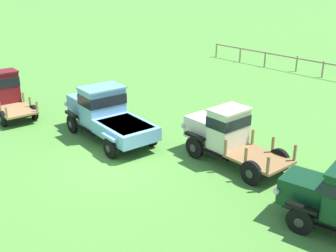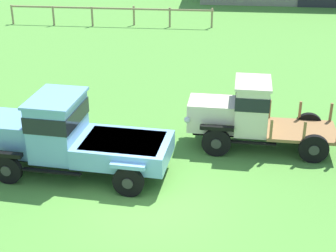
{
  "view_description": "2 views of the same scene",
  "coord_description": "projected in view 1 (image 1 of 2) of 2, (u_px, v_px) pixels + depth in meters",
  "views": [
    {
      "loc": [
        12.65,
        -8.71,
        7.5
      ],
      "look_at": [
        0.27,
        2.65,
        1.0
      ],
      "focal_mm": 45.0,
      "sensor_mm": 36.0,
      "label": 1
    },
    {
      "loc": [
        1.75,
        -11.61,
        7.7
      ],
      "look_at": [
        0.27,
        2.65,
        1.0
      ],
      "focal_mm": 55.0,
      "sensor_mm": 36.0,
      "label": 2
    }
  ],
  "objects": [
    {
      "name": "paddock_fence",
      "position": [
        279.0,
        58.0,
        31.74
      ],
      "size": [
        12.36,
        0.66,
        1.17
      ],
      "color": "#997F60",
      "rests_on": "ground"
    },
    {
      "name": "vintage_truck_second_in_line",
      "position": [
        106.0,
        113.0,
        19.08
      ],
      "size": [
        5.76,
        2.63,
        2.34
      ],
      "color": "black",
      "rests_on": "ground"
    },
    {
      "name": "ground_plane",
      "position": [
        115.0,
        163.0,
        16.89
      ],
      "size": [
        240.0,
        240.0,
        0.0
      ],
      "primitive_type": "plane",
      "color": "#518E38"
    },
    {
      "name": "vintage_truck_foreground_near",
      "position": [
        4.0,
        92.0,
        22.29
      ],
      "size": [
        4.72,
        2.1,
        2.3
      ],
      "color": "black",
      "rests_on": "ground"
    },
    {
      "name": "vintage_truck_midrow_center",
      "position": [
        225.0,
        133.0,
        16.89
      ],
      "size": [
        4.83,
        2.04,
        2.23
      ],
      "color": "black",
      "rests_on": "ground"
    }
  ]
}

